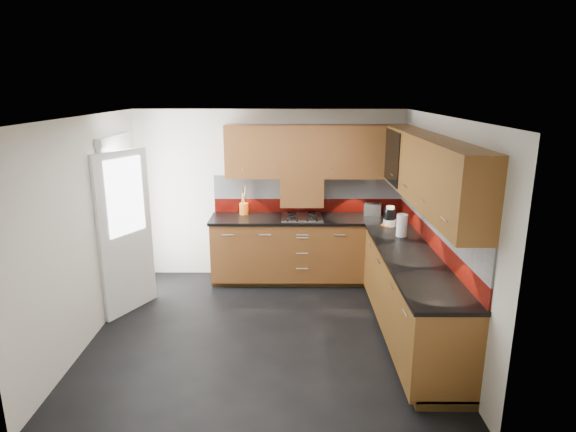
{
  "coord_description": "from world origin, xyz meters",
  "views": [
    {
      "loc": [
        0.28,
        -4.94,
        2.69
      ],
      "look_at": [
        0.26,
        0.65,
        1.19
      ],
      "focal_mm": 30.0,
      "sensor_mm": 36.0,
      "label": 1
    }
  ],
  "objects_px": {
    "utensil_pot": "(244,207)",
    "food_processor": "(390,217)",
    "toaster": "(373,209)",
    "gas_hob": "(302,217)"
  },
  "relations": [
    {
      "from": "utensil_pot",
      "to": "food_processor",
      "type": "relative_size",
      "value": 1.74
    },
    {
      "from": "toaster",
      "to": "utensil_pot",
      "type": "bearing_deg",
      "value": 178.84
    },
    {
      "from": "utensil_pot",
      "to": "food_processor",
      "type": "height_order",
      "value": "utensil_pot"
    },
    {
      "from": "gas_hob",
      "to": "utensil_pot",
      "type": "height_order",
      "value": "utensil_pot"
    },
    {
      "from": "utensil_pot",
      "to": "toaster",
      "type": "relative_size",
      "value": 1.76
    },
    {
      "from": "gas_hob",
      "to": "toaster",
      "type": "xyz_separation_m",
      "value": [
        1.0,
        0.16,
        0.07
      ]
    },
    {
      "from": "toaster",
      "to": "food_processor",
      "type": "height_order",
      "value": "food_processor"
    },
    {
      "from": "gas_hob",
      "to": "food_processor",
      "type": "xyz_separation_m",
      "value": [
        1.13,
        -0.39,
        0.11
      ]
    },
    {
      "from": "food_processor",
      "to": "gas_hob",
      "type": "bearing_deg",
      "value": 161.04
    },
    {
      "from": "gas_hob",
      "to": "toaster",
      "type": "height_order",
      "value": "toaster"
    }
  ]
}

